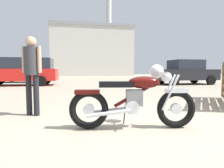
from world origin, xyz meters
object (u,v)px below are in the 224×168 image
bystander (32,67)px  dark_sedan_left (185,72)px  vintage_motorcycle (136,99)px  blue_hatchback_right (21,71)px  silver_sedan_mid (23,72)px

bystander → dark_sedan_left: bearing=156.9°
vintage_motorcycle → dark_sedan_left: 10.75m
vintage_motorcycle → blue_hatchback_right: 10.67m
vintage_motorcycle → dark_sedan_left: dark_sedan_left is taller
vintage_motorcycle → silver_sedan_mid: 14.07m
dark_sedan_left → silver_sedan_mid: bearing=157.5°
dark_sedan_left → blue_hatchback_right: bearing=172.9°
bystander → dark_sedan_left: 11.11m
vintage_motorcycle → dark_sedan_left: size_ratio=0.49×
vintage_motorcycle → bystander: bystander is taller
blue_hatchback_right → bystander: bearing=107.8°
bystander → blue_hatchback_right: 8.83m
blue_hatchback_right → dark_sedan_left: bearing=175.2°
silver_sedan_mid → dark_sedan_left: (11.39, -4.98, 0.00)m
vintage_motorcycle → bystander: 2.31m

